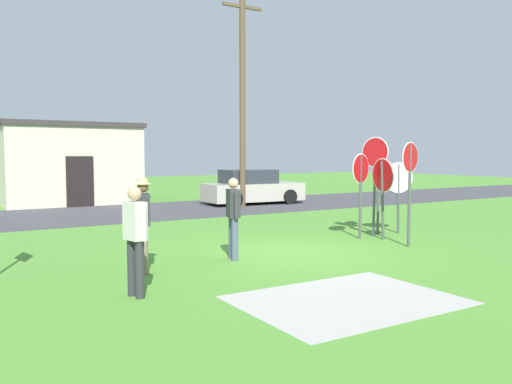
{
  "coord_description": "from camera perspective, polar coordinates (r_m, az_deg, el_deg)",
  "views": [
    {
      "loc": [
        -6.58,
        -9.32,
        2.17
      ],
      "look_at": [
        -0.24,
        1.02,
        1.3
      ],
      "focal_mm": 36.73,
      "sensor_mm": 36.0,
      "label": 1
    }
  ],
  "objects": [
    {
      "name": "parked_car_on_street",
      "position": [
        22.98,
        -0.43,
        0.41
      ],
      "size": [
        4.39,
        2.2,
        1.51
      ],
      "color": "#B7B2A3",
      "rests_on": "ground"
    },
    {
      "name": "person_on_left",
      "position": [
        9.74,
        -12.18,
        -2.98
      ],
      "size": [
        0.32,
        0.56,
        1.74
      ],
      "color": "#7A6B56",
      "rests_on": "ground"
    },
    {
      "name": "stop_sign_leaning_right",
      "position": [
        13.66,
        13.63,
        0.87
      ],
      "size": [
        0.18,
        0.88,
        2.08
      ],
      "color": "#474C4C",
      "rests_on": "ground"
    },
    {
      "name": "ground_plane",
      "position": [
        11.61,
        3.65,
        -6.68
      ],
      "size": [
        80.0,
        80.0,
        0.0
      ],
      "primitive_type": "plane",
      "color": "#518E33"
    },
    {
      "name": "stop_sign_leaning_left",
      "position": [
        14.17,
        12.82,
        2.57
      ],
      "size": [
        0.23,
        0.78,
        2.64
      ],
      "color": "#474C4C",
      "rests_on": "ground"
    },
    {
      "name": "stop_sign_low_front",
      "position": [
        13.68,
        11.34,
        1.24
      ],
      "size": [
        0.75,
        0.23,
        2.2
      ],
      "color": "#474C4C",
      "rests_on": "ground"
    },
    {
      "name": "street_asphalt",
      "position": [
        20.4,
        -12.54,
        -2.08
      ],
      "size": [
        60.0,
        6.4,
        0.01
      ],
      "primitive_type": "cube",
      "color": "#424247",
      "rests_on": "ground"
    },
    {
      "name": "stop_sign_rear_right",
      "position": [
        14.91,
        15.26,
        0.74
      ],
      "size": [
        0.81,
        0.31,
        1.96
      ],
      "color": "#474C4C",
      "rests_on": "ground"
    },
    {
      "name": "person_holding_notes",
      "position": [
        8.16,
        -13.01,
        -4.61
      ],
      "size": [
        0.3,
        0.56,
        1.69
      ],
      "color": "#2D2D33",
      "rests_on": "ground"
    },
    {
      "name": "building_background",
      "position": [
        25.4,
        -19.99,
        2.98
      ],
      "size": [
        5.79,
        5.44,
        3.54
      ],
      "color": "beige",
      "rests_on": "ground"
    },
    {
      "name": "stop_sign_rear_left",
      "position": [
        12.74,
        16.42,
        1.71
      ],
      "size": [
        0.7,
        0.19,
        2.47
      ],
      "color": "#474C4C",
      "rests_on": "ground"
    },
    {
      "name": "person_in_teal",
      "position": [
        10.78,
        -2.49,
        -2.4
      ],
      "size": [
        0.3,
        0.56,
        1.69
      ],
      "color": "#4C5670",
      "rests_on": "ground"
    },
    {
      "name": "stop_sign_tallest",
      "position": [
        14.65,
        13.2,
        2.06
      ],
      "size": [
        0.68,
        0.35,
        2.45
      ],
      "color": "#474C4C",
      "rests_on": "ground"
    },
    {
      "name": "utility_pole",
      "position": [
        21.84,
        -1.49,
        10.41
      ],
      "size": [
        1.8,
        0.24,
        8.76
      ],
      "color": "brown",
      "rests_on": "ground"
    },
    {
      "name": "concrete_path",
      "position": [
        8.09,
        9.88,
        -11.5
      ],
      "size": [
        3.2,
        2.4,
        0.01
      ],
      "primitive_type": "cube",
      "color": "#ADAAA3",
      "rests_on": "ground"
    }
  ]
}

